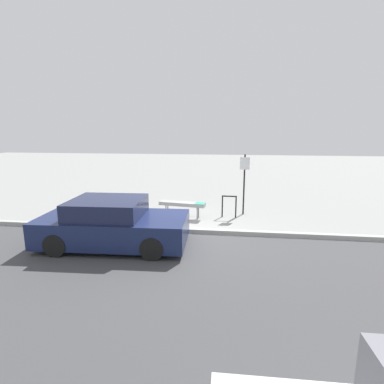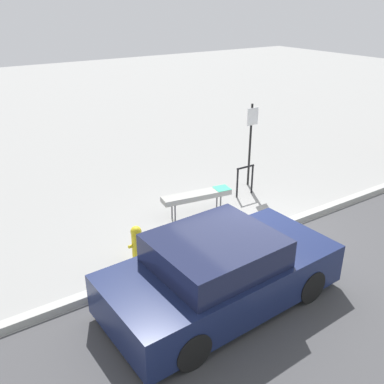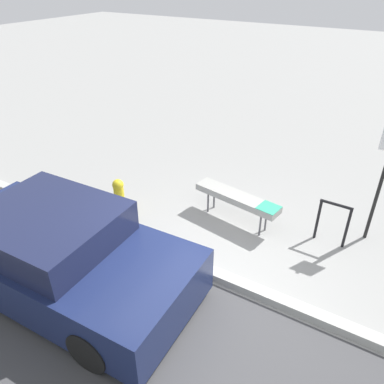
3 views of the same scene
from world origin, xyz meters
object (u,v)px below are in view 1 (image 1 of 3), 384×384
bench (182,204)px  fire_hydrant (119,212)px  sign_post (244,179)px  parked_car_near (113,224)px  bike_rack (229,204)px

bench → fire_hydrant: fire_hydrant is taller
sign_post → parked_car_near: (-3.76, -3.66, -0.76)m
sign_post → parked_car_near: bearing=-135.7°
bike_rack → parked_car_near: bearing=-135.3°
bike_rack → sign_post: size_ratio=0.36×
sign_post → parked_car_near: sign_post is taller
bench → bike_rack: size_ratio=2.13×
bike_rack → fire_hydrant: bearing=-162.2°
sign_post → bike_rack: bearing=-138.6°
fire_hydrant → parked_car_near: parked_car_near is taller
bench → fire_hydrant: 2.30m
parked_car_near → bike_rack: bearing=42.3°
bike_rack → parked_car_near: size_ratio=0.20×
fire_hydrant → bench: bearing=24.5°
parked_car_near → fire_hydrant: bearing=104.1°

